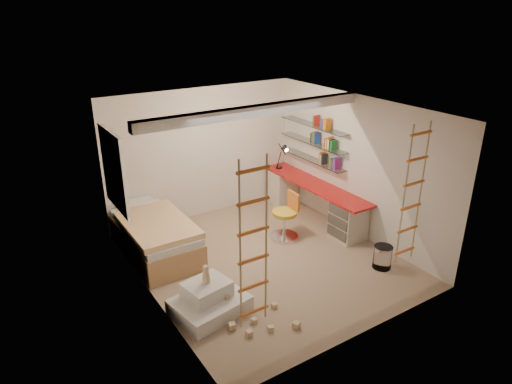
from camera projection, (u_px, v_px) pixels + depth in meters
floor at (265, 260)px, 7.80m from camera, size 4.50×4.50×0.00m
ceiling_beam at (256, 111)px, 7.06m from camera, size 4.00×0.18×0.16m
window_frame at (114, 171)px, 7.39m from camera, size 0.06×1.15×1.35m
window_blind at (116, 170)px, 7.41m from camera, size 0.02×1.00×1.20m
rope_ladder_left at (253, 246)px, 5.19m from camera, size 0.41×0.04×2.13m
rope_ladder_right at (412, 195)px, 6.53m from camera, size 0.41×0.04×2.13m
waste_bin at (383, 257)px, 7.51m from camera, size 0.31×0.31×0.39m
desk at (313, 199)px, 9.17m from camera, size 0.56×2.80×0.75m
shelves at (313, 143)px, 9.03m from camera, size 0.25×1.80×0.71m
bed at (155, 236)px, 7.89m from camera, size 1.02×2.00×0.69m
task_lamp at (284, 153)px, 9.61m from camera, size 0.14×0.36×0.57m
swivel_chair at (286, 222)px, 8.40m from camera, size 0.56×0.56×0.89m
play_platform at (209, 301)px, 6.45m from camera, size 1.11×0.93×0.44m
toy_blocks at (237, 303)px, 6.28m from camera, size 1.12×1.13×0.71m
books at (313, 137)px, 8.99m from camera, size 0.14×0.70×0.92m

